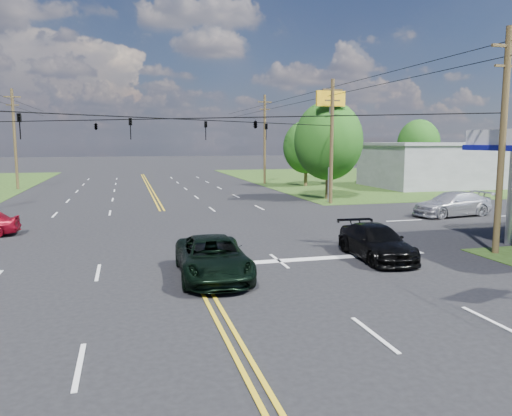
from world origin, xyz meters
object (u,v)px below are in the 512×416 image
object	(u,v)px
tree_far_r	(419,144)
pole_right_far	(265,138)
pole_left_far	(15,138)
pickup_dkgreen	(213,258)
pole_se	(503,139)
tree_right_b	(306,147)
tree_right_a	(328,141)
pole_ne	(332,140)
retail_ne	(437,166)
suv_black	(376,242)

from	to	relation	value
tree_far_r	pole_right_far	bearing A→B (deg)	-174.56
pole_left_far	pickup_dkgreen	bearing A→B (deg)	-70.31
pole_se	tree_far_r	bearing A→B (deg)	61.70
tree_right_b	tree_right_a	bearing A→B (deg)	-101.77
pole_ne	pickup_dkgreen	size ratio (longest dim) A/B	1.83
pole_ne	tree_right_b	bearing A→B (deg)	76.87
pole_ne	pole_right_far	world-z (taller)	pole_right_far
pole_right_far	tree_far_r	xyz separation A→B (m)	(21.00, 2.00, -0.62)
tree_far_r	pickup_dkgreen	size ratio (longest dim) A/B	1.47
retail_ne	pole_right_far	bearing A→B (deg)	154.80
tree_right_b	suv_black	size ratio (longest dim) A/B	1.49
suv_black	pole_right_far	bearing A→B (deg)	83.87
retail_ne	tree_right_b	bearing A→B (deg)	163.50
pickup_dkgreen	pole_se	bearing A→B (deg)	5.60
pole_se	tree_right_a	bearing A→B (deg)	87.27
pole_se	tree_far_r	world-z (taller)	pole_se
pole_ne	pole_se	bearing A→B (deg)	-90.00
suv_black	tree_right_b	bearing A→B (deg)	76.97
retail_ne	pole_ne	bearing A→B (deg)	-147.09
suv_black	tree_right_a	bearing A→B (deg)	74.90
pole_right_far	pickup_dkgreen	xyz separation A→B (m)	(-12.50, -37.73, -4.45)
pole_ne	tree_right_a	world-z (taller)	pole_ne
pole_left_far	suv_black	size ratio (longest dim) A/B	2.11
pole_se	pole_right_far	world-z (taller)	pole_right_far
tree_right_b	pickup_dkgreen	world-z (taller)	tree_right_b
tree_right_b	pole_ne	bearing A→B (deg)	-103.13
tree_far_r	suv_black	xyz separation A→B (m)	(-26.45, -38.50, -3.85)
pole_se	pole_right_far	size ratio (longest dim) A/B	0.95
pole_ne	tree_far_r	bearing A→B (deg)	45.00
retail_ne	pole_se	world-z (taller)	pole_se
retail_ne	pole_left_far	bearing A→B (deg)	169.46
pole_se	pickup_dkgreen	size ratio (longest dim) A/B	1.83
pole_se	tree_right_b	bearing A→B (deg)	83.95
pole_se	pickup_dkgreen	distance (m)	13.21
pole_se	suv_black	world-z (taller)	pole_se
tree_far_r	pole_left_far	bearing A→B (deg)	-177.56
pole_right_far	pickup_dkgreen	bearing A→B (deg)	-108.33
pole_se	tree_right_b	xyz separation A→B (m)	(3.50, 33.00, -0.70)
tree_right_a	tree_right_b	size ratio (longest dim) A/B	1.15
pickup_dkgreen	tree_right_b	bearing A→B (deg)	66.88
pole_ne	pole_right_far	size ratio (longest dim) A/B	0.95
pole_left_far	pole_se	bearing A→B (deg)	-54.90
retail_ne	suv_black	distance (m)	36.31
retail_ne	pole_se	bearing A→B (deg)	-120.38
pole_left_far	pole_right_far	distance (m)	26.00
pole_right_far	tree_right_a	size ratio (longest dim) A/B	1.22
retail_ne	pickup_dkgreen	size ratio (longest dim) A/B	2.70
pole_right_far	tree_right_b	distance (m)	5.40
pole_left_far	tree_far_r	xyz separation A→B (m)	(47.00, 2.00, -0.62)
pole_left_far	tree_right_b	world-z (taller)	pole_left_far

